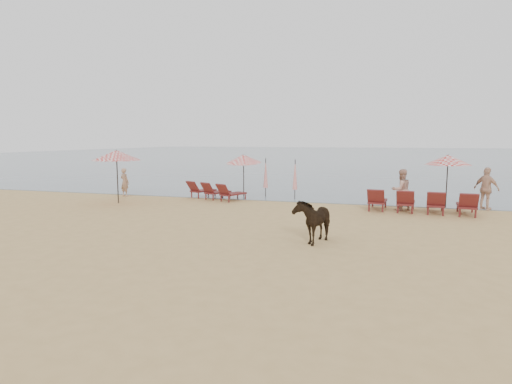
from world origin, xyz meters
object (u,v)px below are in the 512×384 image
Objects in this scene: umbrella_open_right at (448,160)px; umbrella_closed_right at (266,173)px; beachgoer_left at (125,182)px; beachgoer_right_b at (486,189)px; beachgoer_right_a at (401,190)px; umbrella_open_left_b at (244,159)px; lounger_cluster_left at (215,191)px; cow at (314,220)px; umbrella_closed_left at (295,175)px; lounger_cluster_right at (420,202)px; umbrella_open_left_a at (117,155)px.

umbrella_open_right is 1.16× the size of umbrella_closed_right.
beachgoer_left is 0.82× the size of beachgoer_right_b.
beachgoer_left is 14.72m from beachgoer_right_a.
lounger_cluster_left is at bearing -132.06° from umbrella_open_left_b.
umbrella_open_right reaches higher than cow.
beachgoer_left is (-11.87, 7.65, 0.10)m from cow.
lounger_cluster_left is 13.10m from beachgoer_right_b.
lounger_cluster_left is at bearing -163.16° from umbrella_closed_left.
umbrella_closed_left is at bearing 119.46° from cow.
beachgoer_right_a is 3.88m from beachgoer_right_b.
beachgoer_right_a is 0.96× the size of beachgoer_right_b.
cow is (-3.63, -6.55, 0.22)m from lounger_cluster_right.
beachgoer_left is at bearing 133.65° from umbrella_open_left_a.
cow is (4.18, -9.56, -0.62)m from umbrella_closed_right.
cow is 0.85× the size of beachgoer_right_b.
umbrella_open_right is 1.33× the size of beachgoer_right_a.
umbrella_open_left_a reaches higher than beachgoer_right_b.
umbrella_closed_right is at bearing 128.11° from cow.
umbrella_open_left_b is at bearing -45.87° from beachgoer_right_a.
lounger_cluster_right is (10.19, -1.40, 0.04)m from lounger_cluster_left.
beachgoer_left is 18.40m from beachgoer_right_b.
umbrella_open_right is at bearing 25.04° from lounger_cluster_left.
beachgoer_right_b is (8.99, -1.00, -0.34)m from umbrella_closed_left.
beachgoer_left is (-1.20, 2.39, -1.60)m from umbrella_open_left_a.
lounger_cluster_right is at bearing 15.06° from lounger_cluster_left.
lounger_cluster_left is 5.33m from beachgoer_left.
umbrella_closed_right is (1.22, 0.17, -0.79)m from umbrella_open_left_b.
beachgoer_right_b is (13.08, 0.24, 0.53)m from lounger_cluster_left.
umbrella_open_right reaches higher than umbrella_closed_right.
umbrella_closed_right is 10.80m from beachgoer_right_b.
umbrella_open_left_a is at bearing 168.27° from cow.
umbrella_closed_left is (8.21, 3.94, -1.09)m from umbrella_open_left_a.
lounger_cluster_left is 1.57× the size of umbrella_closed_left.
beachgoer_right_b is (3.69, 1.21, 0.04)m from beachgoer_right_a.
beachgoer_right_a is (14.70, -0.65, 0.14)m from beachgoer_left.
beachgoer_right_a is at bearing -20.08° from umbrella_closed_right.
umbrella_open_left_b is 10.93m from cow.
umbrella_closed_right is at bearing 4.70° from umbrella_open_left_b.
umbrella_closed_left is (4.10, 1.24, 0.87)m from lounger_cluster_left.
cow is (-4.89, -8.38, -1.54)m from umbrella_open_right.
umbrella_open_left_b reaches higher than beachgoer_right_b.
umbrella_open_right reaches higher than beachgoer_right_a.
umbrella_closed_left is at bearing 177.95° from umbrella_open_right.
beachgoer_right_b is (2.89, 1.65, 0.49)m from lounger_cluster_right.
umbrella_open_left_a reaches higher than lounger_cluster_left.
umbrella_open_left_a is at bearing -145.13° from umbrella_open_left_b.
beachgoer_right_a is at bearing -19.46° from umbrella_open_left_b.
umbrella_open_left_b is at bearing 35.14° from beachgoer_right_b.
cow is at bearing -113.88° from lounger_cluster_right.
umbrella_open_right is at bearing -8.85° from umbrella_open_left_b.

